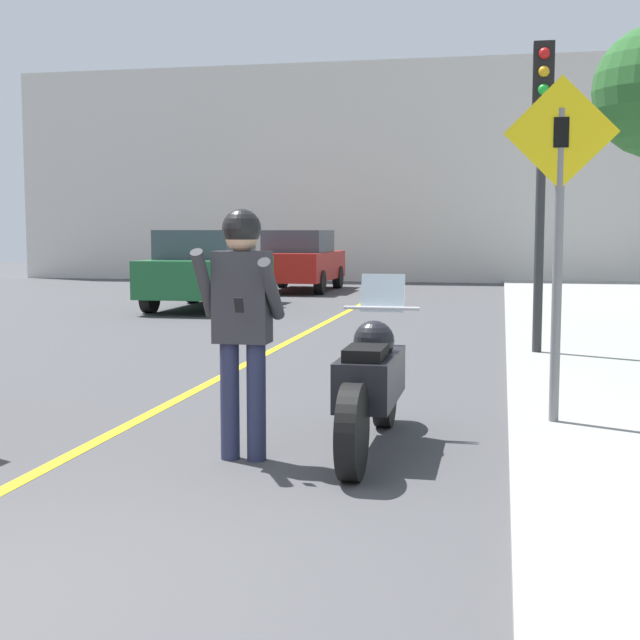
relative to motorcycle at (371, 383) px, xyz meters
name	(u,v)px	position (x,y,z in m)	size (l,w,h in m)	color
road_center_line	(217,379)	(-2.17, 2.86, -0.51)	(0.12, 36.00, 0.01)	yellow
building_backdrop	(425,173)	(-1.57, 22.86, 3.04)	(28.00, 1.20, 7.11)	beige
motorcycle	(371,383)	(0.00, 0.00, 0.00)	(0.62, 2.35, 1.31)	black
person_biker	(242,305)	(-0.87, -0.49, 0.62)	(0.59, 0.49, 1.82)	#282D4C
crossing_sign	(559,216)	(1.40, 0.85, 1.27)	(0.91, 0.08, 2.80)	slate
traffic_light	(542,140)	(1.42, 5.15, 2.30)	(0.26, 0.30, 3.92)	#2D2D30
parked_car_green	(208,269)	(-5.23, 11.62, 0.34)	(1.88, 4.20, 1.68)	black
parked_car_red	(300,260)	(-4.53, 17.45, 0.34)	(1.88, 4.20, 1.68)	black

